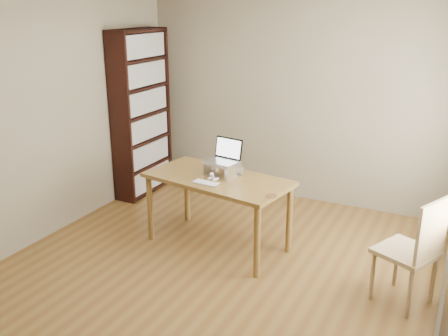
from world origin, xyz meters
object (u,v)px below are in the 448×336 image
laptop (224,156)px  chair (417,247)px  keyboard (206,183)px  cat (226,169)px  bookshelf (142,114)px  desk (218,186)px

laptop → chair: laptop is taller
keyboard → cat: cat is taller
bookshelf → keyboard: size_ratio=7.62×
desk → cat: size_ratio=3.29×
cat → chair: 1.94m
bookshelf → cat: bookshelf is taller
bookshelf → desk: bearing=-31.1°
cat → chair: bearing=4.6°
chair → keyboard: bearing=-154.7°
laptop → keyboard: size_ratio=1.27×
bookshelf → chair: bearing=-18.4°
laptop → keyboard: 0.40m
cat → keyboard: bearing=-83.6°
desk → chair: (1.92, -0.21, -0.13)m
cat → chair: size_ratio=0.48×
desk → chair: 1.94m
desk → chair: bearing=3.1°
keyboard → cat: 0.34m
bookshelf → laptop: size_ratio=6.02×
bookshelf → keyboard: bearing=-36.8°
desk → keyboard: keyboard is taller
desk → laptop: bearing=99.3°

